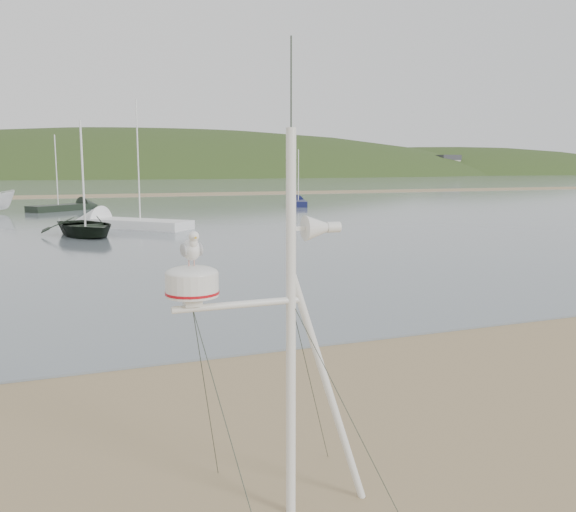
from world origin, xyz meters
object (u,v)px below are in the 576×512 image
object	(u,v)px
sailboat_blue_far	(297,202)
sailboat_white_near	(109,222)
boat_dark	(83,188)
sailboat_dark_mid	(76,207)
mast_rig	(287,410)

from	to	relation	value
sailboat_blue_far	sailboat_white_near	world-z (taller)	sailboat_white_near
boat_dark	sailboat_blue_far	distance (m)	27.68
boat_dark	sailboat_dark_mid	world-z (taller)	sailboat_dark_mid
sailboat_blue_far	sailboat_dark_mid	distance (m)	19.31
sailboat_white_near	mast_rig	bearing A→B (deg)	-91.99
sailboat_dark_mid	sailboat_blue_far	bearing A→B (deg)	-3.32
mast_rig	boat_dark	bearing A→B (deg)	91.05
mast_rig	sailboat_blue_far	size ratio (longest dim) A/B	0.86
sailboat_white_near	boat_dark	bearing A→B (deg)	-108.74
sailboat_white_near	sailboat_dark_mid	distance (m)	15.84
mast_rig	sailboat_dark_mid	distance (m)	47.65
mast_rig	boat_dark	xyz separation A→B (m)	(-0.50, 27.13, 1.35)
boat_dark	sailboat_blue_far	world-z (taller)	sailboat_blue_far
sailboat_blue_far	sailboat_white_near	xyz separation A→B (m)	(-18.02, -14.67, -0.00)
boat_dark	sailboat_white_near	xyz separation A→B (m)	(1.60, 4.72, -2.21)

